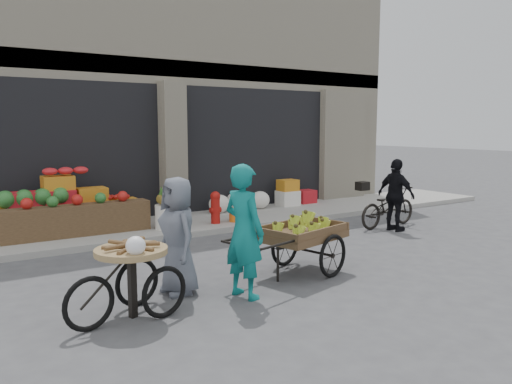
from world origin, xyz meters
TOP-DOWN VIEW (x-y plane):
  - ground at (0.00, 0.00)m, footprint 80.00×80.00m
  - sidewalk at (0.00, 4.10)m, footprint 18.00×2.20m
  - building at (0.00, 8.03)m, footprint 14.00×6.45m
  - fruit_display at (-2.48, 4.38)m, footprint 3.10×1.12m
  - pineapple_bin at (-0.75, 3.60)m, footprint 0.52×0.52m
  - fire_hydrant at (0.35, 3.55)m, footprint 0.22×0.22m
  - orange_bucket at (0.85, 3.50)m, footprint 0.32×0.32m
  - right_bay_goods at (2.61, 4.70)m, footprint 3.35×0.60m
  - seated_person at (-0.35, 4.20)m, footprint 0.51×0.43m
  - banana_cart at (-0.18, -0.15)m, footprint 2.34×1.38m
  - vendor_woman at (-1.44, -0.56)m, footprint 0.56×0.72m
  - tricycle_cart at (-2.92, -0.46)m, footprint 1.46×1.02m
  - vendor_grey at (-2.09, 0.06)m, footprint 0.52×0.78m
  - bicycle at (3.69, 1.65)m, footprint 1.75×0.71m
  - cyclist at (3.49, 1.25)m, footprint 0.44×0.93m

SIDE VIEW (x-z plane):
  - ground at x=0.00m, z-range 0.00..0.00m
  - sidewalk at x=0.00m, z-range 0.00..0.12m
  - orange_bucket at x=0.85m, z-range 0.12..0.42m
  - pineapple_bin at x=-0.75m, z-range 0.12..0.62m
  - right_bay_goods at x=2.61m, z-range 0.06..0.76m
  - bicycle at x=3.69m, z-range 0.00..0.90m
  - fire_hydrant at x=0.35m, z-range 0.15..0.86m
  - tricycle_cart at x=-2.92m, z-range 0.09..1.04m
  - seated_person at x=-0.35m, z-range 0.12..1.05m
  - banana_cart at x=-0.18m, z-range 0.21..1.13m
  - fruit_display at x=-2.48m, z-range 0.05..1.29m
  - cyclist at x=3.49m, z-range 0.00..1.55m
  - vendor_grey at x=-2.09m, z-range 0.00..1.58m
  - vendor_woman at x=-1.44m, z-range 0.00..1.76m
  - building at x=0.00m, z-range -0.13..6.87m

